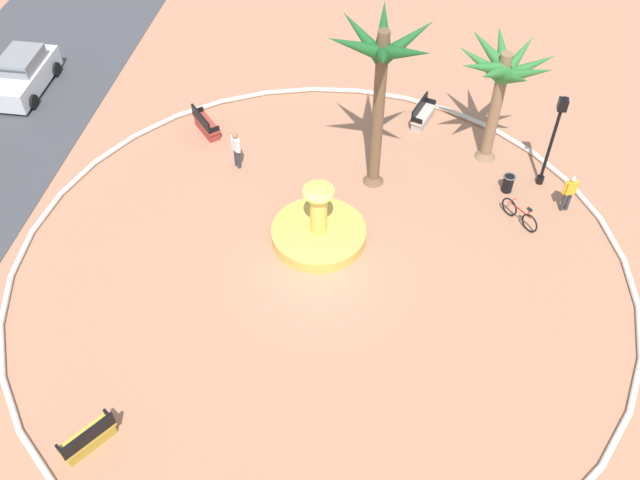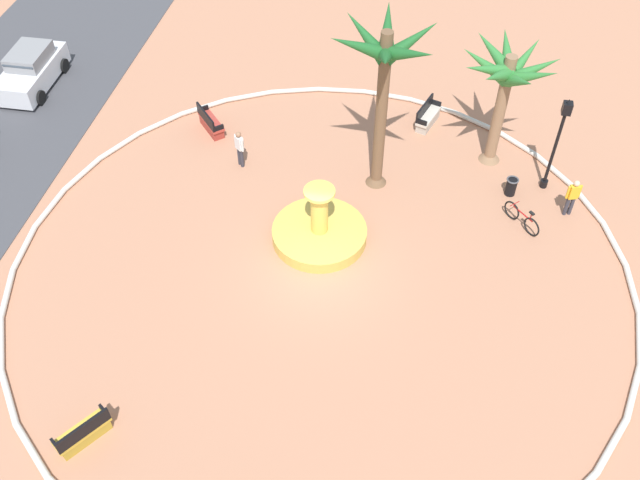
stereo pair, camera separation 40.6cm
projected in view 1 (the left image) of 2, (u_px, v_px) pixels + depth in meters
ground_plane at (321, 270)px, 24.01m from camera, size 80.00×80.00×0.00m
plaza_curb at (321, 268)px, 23.94m from camera, size 21.00×21.00×0.20m
fountain at (319, 232)px, 24.79m from camera, size 3.35×3.35×2.30m
palm_tree_near_fountain at (381, 68)px, 23.42m from camera, size 4.00×3.71×6.67m
palm_tree_by_curb at (502, 75)px, 25.32m from camera, size 3.77×3.68×4.92m
bench_east at (88, 439)px, 19.36m from camera, size 1.59×1.34×1.00m
bench_west at (423, 116)px, 29.33m from camera, size 1.68×0.98×1.00m
bench_southeast at (206, 125)px, 28.89m from camera, size 1.53×1.43×1.00m
lamppost at (554, 134)px, 25.32m from camera, size 0.32×0.32×4.00m
trash_bin at (508, 183)px, 26.44m from camera, size 0.46×0.46×0.73m
bicycle_red_frame at (520, 215)px, 25.29m from camera, size 1.29×1.23×0.94m
person_cyclist_helmet at (569, 192)px, 25.36m from camera, size 0.30×0.51×1.60m
person_cyclist_photo at (236, 148)px, 27.01m from camera, size 0.38×0.42×1.62m
parked_car_third at (23, 74)px, 30.65m from camera, size 4.04×1.99×1.67m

